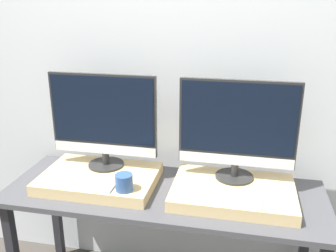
# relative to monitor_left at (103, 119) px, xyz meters

# --- Properties ---
(wall_back) EXTENTS (8.00, 0.04, 2.60)m
(wall_back) POSITION_rel_monitor_left_xyz_m (0.37, 0.26, 0.18)
(wall_back) COLOR silver
(wall_back) RESTS_ON ground_plane
(workbench) EXTENTS (1.74, 0.61, 0.76)m
(workbench) POSITION_rel_monitor_left_xyz_m (0.37, -0.11, -0.44)
(workbench) COLOR #47474C
(workbench) RESTS_ON ground_plane
(wooden_riser_left) EXTENTS (0.64, 0.44, 0.06)m
(wooden_riser_left) POSITION_rel_monitor_left_xyz_m (0.00, -0.11, -0.32)
(wooden_riser_left) COLOR #D6B77F
(wooden_riser_left) RESTS_ON workbench
(monitor_left) EXTENTS (0.62, 0.21, 0.55)m
(monitor_left) POSITION_rel_monitor_left_xyz_m (0.00, 0.00, 0.00)
(monitor_left) COLOR #282828
(monitor_left) RESTS_ON wooden_riser_left
(keyboard_left) EXTENTS (0.28, 0.12, 0.01)m
(keyboard_left) POSITION_rel_monitor_left_xyz_m (0.00, -0.26, -0.28)
(keyboard_left) COLOR silver
(keyboard_left) RESTS_ON wooden_riser_left
(mug) EXTENTS (0.09, 0.09, 0.09)m
(mug) POSITION_rel_monitor_left_xyz_m (0.20, -0.26, -0.25)
(mug) COLOR #335693
(mug) RESTS_ON wooden_riser_left
(wooden_riser_right) EXTENTS (0.64, 0.44, 0.06)m
(wooden_riser_right) POSITION_rel_monitor_left_xyz_m (0.75, -0.11, -0.32)
(wooden_riser_right) COLOR #D6B77F
(wooden_riser_right) RESTS_ON workbench
(monitor_right) EXTENTS (0.62, 0.21, 0.55)m
(monitor_right) POSITION_rel_monitor_left_xyz_m (0.75, 0.00, 0.00)
(monitor_right) COLOR #282828
(monitor_right) RESTS_ON wooden_riser_right
(keyboard_right) EXTENTS (0.28, 0.12, 0.01)m
(keyboard_right) POSITION_rel_monitor_left_xyz_m (0.75, -0.26, -0.28)
(keyboard_right) COLOR silver
(keyboard_right) RESTS_ON wooden_riser_right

